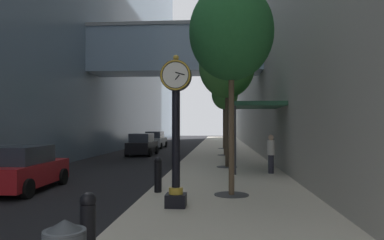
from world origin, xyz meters
The scene contains 14 objects.
ground_plane centered at (0.00, 27.00, 0.00)m, with size 110.00×110.00×0.00m, color black.
sidewalk_right centered at (2.71, 30.00, 0.07)m, with size 5.42×80.00×0.14m, color #BCB29E.
street_clock centered at (1.23, 7.66, 2.40)m, with size 0.84×0.55×4.13m.
bollard_nearest centered at (0.38, 3.39, 0.75)m, with size 0.26×0.26×1.17m.
bollard_third centered at (0.38, 9.78, 0.75)m, with size 0.26×0.26×1.17m.
street_tree_near centered at (2.79, 9.47, 5.31)m, with size 2.70×2.70×6.74m.
street_tree_mid_near centered at (2.79, 17.25, 5.51)m, with size 2.98×2.98×7.10m.
street_tree_mid_far centered at (2.79, 25.03, 4.63)m, with size 1.97×1.97×5.67m.
street_tree_far centered at (2.79, 32.81, 5.42)m, with size 2.30×2.30×6.64m.
pedestrian_walking centered at (4.77, 14.86, 1.09)m, with size 0.41×0.41×1.78m.
storefront_awning centered at (4.18, 15.90, 3.28)m, with size 2.40×3.60×3.30m.
car_silver_near centered at (-4.28, 35.07, 0.84)m, with size 1.94×4.56×1.74m.
car_red_mid centered at (-4.64, 10.39, 0.78)m, with size 2.04×4.08×1.61m.
car_black_far centered at (-3.67, 25.98, 0.83)m, with size 1.98×4.12×1.72m.
Camera 1 is at (2.43, -2.12, 2.34)m, focal length 33.97 mm.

